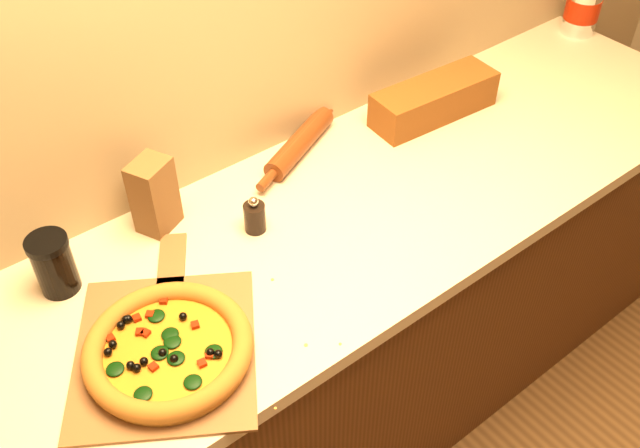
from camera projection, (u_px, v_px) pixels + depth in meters
The scene contains 10 objects.
cabinet at pixel (295, 359), 2.00m from camera, with size 2.80×0.65×0.86m, color #41240E.
countertop at pixel (291, 246), 1.70m from camera, with size 2.84×0.68×0.04m, color beige.
pizza_peel at pixel (166, 344), 1.45m from camera, with size 0.52×0.57×0.01m.
pizza at pixel (169, 349), 1.41m from camera, with size 0.34×0.34×0.05m.
pepper_grinder at pixel (255, 216), 1.68m from camera, with size 0.05×0.05×0.10m.
rolling_pin at pixel (300, 143), 1.91m from camera, with size 0.39×0.20×0.06m.
coffee_canister at pixel (582, 10), 2.37m from camera, with size 0.11×0.11×0.15m.
bread_bag at pixel (434, 99), 2.03m from camera, with size 0.38×0.12×0.10m, color brown.
paper_bag at pixel (154, 195), 1.66m from camera, with size 0.09×0.08×0.19m, color brown.
dark_jar at pixel (54, 264), 1.52m from camera, with size 0.09×0.09×0.14m.
Camera 1 is at (-0.69, 0.43, 2.08)m, focal length 40.00 mm.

